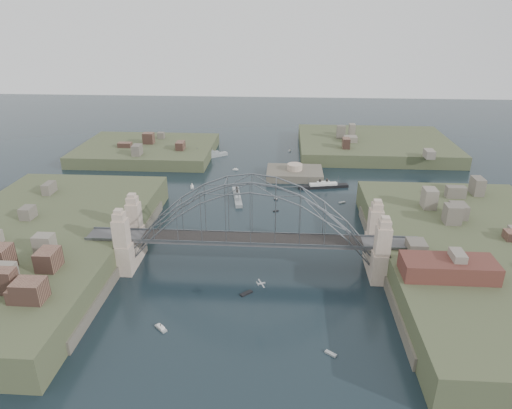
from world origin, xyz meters
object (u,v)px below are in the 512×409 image
(naval_cruiser_far, at_px, (209,156))
(fort_island, at_px, (294,178))
(naval_cruiser_near, at_px, (237,196))
(wharf_shed, at_px, (448,268))
(ocean_liner, at_px, (323,186))
(bridge, at_px, (251,224))

(naval_cruiser_far, bearing_deg, fort_island, -30.93)
(naval_cruiser_near, height_order, naval_cruiser_far, naval_cruiser_far)
(wharf_shed, relative_size, naval_cruiser_far, 1.23)
(fort_island, distance_m, wharf_shed, 90.48)
(fort_island, bearing_deg, naval_cruiser_far, 149.07)
(naval_cruiser_near, bearing_deg, wharf_shed, -48.85)
(ocean_liner, bearing_deg, naval_cruiser_near, -157.98)
(fort_island, height_order, wharf_shed, wharf_shed)
(wharf_shed, relative_size, naval_cruiser_near, 1.13)
(naval_cruiser_near, distance_m, ocean_liner, 33.62)
(fort_island, distance_m, ocean_liner, 15.52)
(fort_island, relative_size, ocean_liner, 1.16)
(fort_island, relative_size, naval_cruiser_far, 1.35)
(wharf_shed, height_order, naval_cruiser_near, wharf_shed)
(naval_cruiser_far, bearing_deg, ocean_liner, -34.96)
(naval_cruiser_far, relative_size, ocean_liner, 0.85)
(fort_island, xyz_separation_m, wharf_shed, (32.00, -84.00, 10.34))
(bridge, height_order, naval_cruiser_far, bridge)
(fort_island, bearing_deg, wharf_shed, -69.15)
(ocean_liner, bearing_deg, naval_cruiser_far, 145.04)
(bridge, bearing_deg, naval_cruiser_near, 100.50)
(bridge, distance_m, wharf_shed, 46.23)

